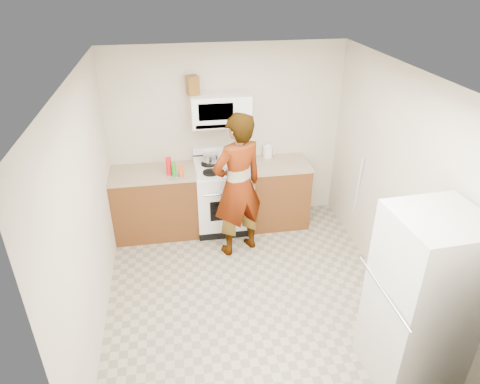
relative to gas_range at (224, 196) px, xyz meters
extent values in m
plane|color=gray|center=(0.10, -1.48, -0.49)|extent=(3.60, 3.60, 0.00)
cube|color=beige|center=(0.10, 0.31, 0.76)|extent=(3.20, 0.02, 2.50)
cube|color=beige|center=(1.69, -1.48, 0.76)|extent=(0.02, 3.60, 2.50)
cube|color=brown|center=(-0.94, 0.01, -0.04)|extent=(1.12, 0.62, 0.90)
cube|color=tan|center=(-0.94, 0.01, 0.43)|extent=(1.14, 0.64, 0.03)
cube|color=brown|center=(0.78, 0.01, -0.04)|extent=(0.80, 0.62, 0.90)
cube|color=tan|center=(0.78, 0.01, 0.43)|extent=(0.82, 0.64, 0.03)
cube|color=white|center=(0.00, -0.01, -0.04)|extent=(0.76, 0.65, 0.90)
cube|color=white|center=(0.00, -0.01, 0.43)|extent=(0.76, 0.62, 0.03)
cube|color=white|center=(0.00, 0.28, 0.54)|extent=(0.76, 0.08, 0.20)
cube|color=white|center=(0.00, 0.13, 1.21)|extent=(0.76, 0.38, 0.40)
imported|color=tan|center=(0.11, -0.59, 0.46)|extent=(0.81, 0.68, 1.89)
cube|color=silver|center=(1.33, -2.75, 0.36)|extent=(0.74, 0.74, 1.70)
cylinder|color=white|center=(0.67, 0.23, 0.53)|extent=(0.15, 0.15, 0.17)
cube|color=brown|center=(-0.34, 0.15, 1.53)|extent=(0.17, 0.17, 0.24)
cylinder|color=#B4B4B9|center=(-0.15, 0.17, 0.53)|extent=(0.27, 0.27, 0.12)
cube|color=white|center=(0.08, -0.08, 0.47)|extent=(0.26, 0.17, 0.05)
cylinder|color=red|center=(-0.71, -0.12, 0.57)|extent=(0.07, 0.07, 0.24)
cylinder|color=#D65317|center=(-0.57, -0.21, 0.54)|extent=(0.07, 0.07, 0.18)
cylinder|color=#1D8C19|center=(-0.65, -0.18, 0.54)|extent=(0.07, 0.07, 0.19)
cylinder|color=white|center=(-0.62, -0.20, 0.46)|extent=(0.32, 0.32, 0.01)
cylinder|color=silver|center=(1.70, -0.58, 0.14)|extent=(0.13, 0.27, 1.24)
camera|label=1|loc=(-0.63, -5.19, 2.91)|focal=32.00mm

